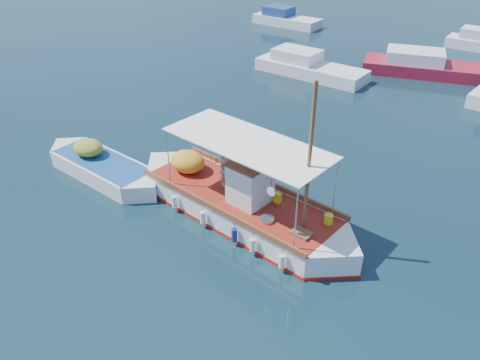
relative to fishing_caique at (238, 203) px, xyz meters
The scene contains 6 objects.
ground 0.81m from the fishing_caique, 30.20° to the left, with size 160.00×160.00×0.00m, color black.
fishing_caique is the anchor object (origin of this frame).
dinghy 6.74m from the fishing_caique, behind, with size 6.82×2.28×1.67m.
bg_boat_nw 17.07m from the fishing_caique, 108.79° to the left, with size 7.73×2.74×1.80m.
bg_boat_n 20.98m from the fishing_caique, 86.27° to the left, with size 9.78×5.27×1.80m.
bg_boat_far_w 30.98m from the fishing_caique, 116.69° to the left, with size 6.49×2.57×1.80m.
Camera 1 is at (7.91, -12.34, 10.62)m, focal length 35.00 mm.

